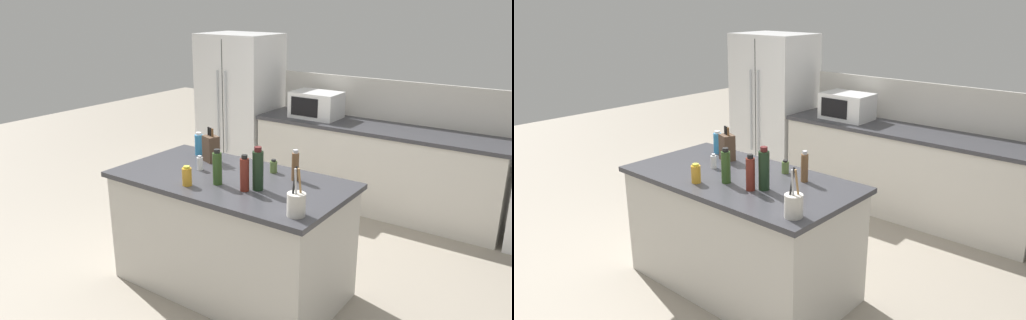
# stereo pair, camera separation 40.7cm
# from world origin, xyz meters

# --- Properties ---
(ground_plane) EXTENTS (14.00, 14.00, 0.00)m
(ground_plane) POSITION_xyz_m (0.00, 0.00, 0.00)
(ground_plane) COLOR gray
(back_counter_run) EXTENTS (2.75, 0.66, 0.94)m
(back_counter_run) POSITION_xyz_m (0.30, 2.20, 0.47)
(back_counter_run) COLOR beige
(back_counter_run) RESTS_ON ground_plane
(wall_backsplash) EXTENTS (2.71, 0.03, 0.46)m
(wall_backsplash) POSITION_xyz_m (0.30, 2.52, 1.17)
(wall_backsplash) COLOR beige
(wall_backsplash) RESTS_ON back_counter_run
(kitchen_island) EXTENTS (1.84, 0.96, 0.94)m
(kitchen_island) POSITION_xyz_m (0.00, 0.00, 0.47)
(kitchen_island) COLOR beige
(kitchen_island) RESTS_ON ground_plane
(refrigerator) EXTENTS (0.94, 0.75, 1.84)m
(refrigerator) POSITION_xyz_m (-1.58, 2.25, 0.92)
(refrigerator) COLOR white
(refrigerator) RESTS_ON ground_plane
(microwave) EXTENTS (0.55, 0.39, 0.30)m
(microwave) POSITION_xyz_m (-0.45, 2.20, 1.09)
(microwave) COLOR white
(microwave) RESTS_ON back_counter_run
(knife_block) EXTENTS (0.16, 0.14, 0.29)m
(knife_block) POSITION_xyz_m (-0.38, 0.23, 1.05)
(knife_block) COLOR #4C3828
(knife_block) RESTS_ON kitchen_island
(utensil_crock) EXTENTS (0.12, 0.12, 0.32)m
(utensil_crock) POSITION_xyz_m (0.78, -0.32, 1.02)
(utensil_crock) COLOR beige
(utensil_crock) RESTS_ON kitchen_island
(salt_shaker) EXTENTS (0.05, 0.05, 0.12)m
(salt_shaker) POSITION_xyz_m (-0.31, 0.01, 0.99)
(salt_shaker) COLOR silver
(salt_shaker) RESTS_ON kitchen_island
(spice_jar_oregano) EXTENTS (0.06, 0.06, 0.11)m
(spice_jar_oregano) POSITION_xyz_m (0.21, 0.29, 0.99)
(spice_jar_oregano) COLOR #567038
(spice_jar_oregano) RESTS_ON kitchen_island
(olive_oil_bottle) EXTENTS (0.07, 0.07, 0.27)m
(olive_oil_bottle) POSITION_xyz_m (0.01, -0.16, 1.07)
(olive_oil_bottle) COLOR #2D4C1E
(olive_oil_bottle) RESTS_ON kitchen_island
(honey_jar) EXTENTS (0.07, 0.07, 0.15)m
(honey_jar) POSITION_xyz_m (-0.15, -0.31, 1.01)
(honey_jar) COLOR gold
(honey_jar) RESTS_ON kitchen_island
(vinegar_bottle) EXTENTS (0.07, 0.07, 0.27)m
(vinegar_bottle) POSITION_xyz_m (0.25, -0.15, 1.07)
(vinegar_bottle) COLOR maroon
(vinegar_bottle) RESTS_ON kitchen_island
(pepper_grinder) EXTENTS (0.06, 0.06, 0.24)m
(pepper_grinder) POSITION_xyz_m (0.44, 0.24, 1.05)
(pepper_grinder) COLOR brown
(pepper_grinder) RESTS_ON kitchen_island
(dish_soap_bottle) EXTENTS (0.07, 0.07, 0.20)m
(dish_soap_bottle) POSITION_xyz_m (-0.59, 0.31, 1.04)
(dish_soap_bottle) COLOR #3384BC
(dish_soap_bottle) RESTS_ON kitchen_island
(wine_bottle) EXTENTS (0.08, 0.08, 0.32)m
(wine_bottle) POSITION_xyz_m (0.32, -0.08, 1.09)
(wine_bottle) COLOR black
(wine_bottle) RESTS_ON kitchen_island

